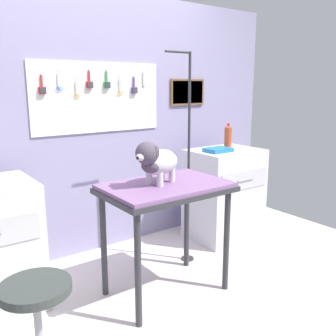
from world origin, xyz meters
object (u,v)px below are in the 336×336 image
(stool, at_px, (36,302))
(soda_bottle, at_px, (228,137))
(grooming_arm, at_px, (188,168))
(dog, at_px, (157,161))
(grooming_table, at_px, (166,197))
(cabinet_right, at_px, (224,193))

(stool, bearing_deg, soda_bottle, 21.61)
(grooming_arm, height_order, stool, grooming_arm)
(dog, xyz_separation_m, stool, (-0.96, -0.34, -0.54))
(grooming_table, xyz_separation_m, cabinet_right, (1.09, 0.52, -0.29))
(grooming_arm, height_order, soda_bottle, grooming_arm)
(grooming_arm, distance_m, soda_bottle, 0.75)
(dog, distance_m, soda_bottle, 1.32)
(stool, xyz_separation_m, soda_bottle, (2.17, 0.86, 0.55))
(grooming_table, height_order, soda_bottle, soda_bottle)
(grooming_table, bearing_deg, grooming_arm, 34.60)
(grooming_arm, distance_m, stool, 1.66)
(grooming_arm, bearing_deg, soda_bottle, 18.14)
(grooming_table, bearing_deg, stool, -162.66)
(grooming_table, bearing_deg, soda_bottle, 25.25)
(cabinet_right, bearing_deg, grooming_arm, -162.18)
(grooming_arm, relative_size, dog, 4.15)
(stool, bearing_deg, dog, 19.27)
(soda_bottle, bearing_deg, stool, -158.39)
(dog, distance_m, cabinet_right, 1.38)
(cabinet_right, bearing_deg, stool, -158.41)
(grooming_table, relative_size, cabinet_right, 0.99)
(grooming_table, xyz_separation_m, stool, (-1.03, -0.32, -0.28))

